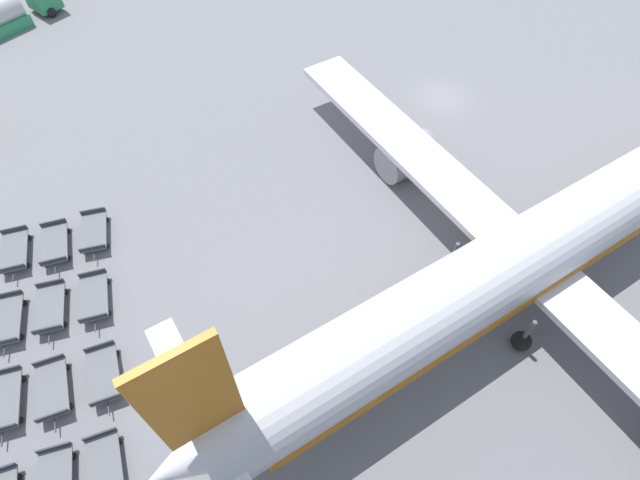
% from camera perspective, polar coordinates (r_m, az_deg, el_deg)
% --- Properties ---
extents(ground_plane, '(500.00, 500.00, 0.00)m').
position_cam_1_polar(ground_plane, '(43.54, 13.71, 15.58)').
color(ground_plane, gray).
extents(airplane, '(43.36, 46.82, 12.37)m').
position_cam_1_polar(airplane, '(30.12, 24.48, -0.37)').
color(airplane, white).
rests_on(airplane, ground_plane).
extents(fuel_tanker_primary, '(6.10, 9.58, 2.97)m').
position_cam_1_polar(fuel_tanker_primary, '(58.25, -32.37, 20.85)').
color(fuel_tanker_primary, '#2D8C5B').
rests_on(fuel_tanker_primary, ground_plane).
extents(baggage_dolly_row_near_col_a, '(3.98, 2.10, 0.92)m').
position_cam_1_polar(baggage_dolly_row_near_col_a, '(36.20, -31.54, -1.08)').
color(baggage_dolly_row_near_col_a, slate).
rests_on(baggage_dolly_row_near_col_a, ground_plane).
extents(baggage_dolly_row_near_col_b, '(3.98, 2.20, 0.92)m').
position_cam_1_polar(baggage_dolly_row_near_col_b, '(33.35, -32.14, -7.73)').
color(baggage_dolly_row_near_col_b, slate).
rests_on(baggage_dolly_row_near_col_b, ground_plane).
extents(baggage_dolly_row_near_col_c, '(3.98, 2.14, 0.92)m').
position_cam_1_polar(baggage_dolly_row_near_col_c, '(30.96, -32.36, -15.26)').
color(baggage_dolly_row_near_col_c, slate).
rests_on(baggage_dolly_row_near_col_c, ground_plane).
extents(baggage_dolly_row_mid_a_col_a, '(3.98, 2.08, 0.92)m').
position_cam_1_polar(baggage_dolly_row_mid_a_col_a, '(35.32, -28.05, -0.40)').
color(baggage_dolly_row_mid_a_col_a, slate).
rests_on(baggage_dolly_row_mid_a_col_a, ground_plane).
extents(baggage_dolly_row_mid_a_col_b, '(3.98, 2.20, 0.92)m').
position_cam_1_polar(baggage_dolly_row_mid_a_col_b, '(32.58, -28.44, -6.84)').
color(baggage_dolly_row_mid_a_col_b, slate).
rests_on(baggage_dolly_row_mid_a_col_b, ground_plane).
extents(baggage_dolly_row_mid_a_col_c, '(3.96, 1.93, 0.92)m').
position_cam_1_polar(baggage_dolly_row_mid_a_col_c, '(30.06, -28.27, -14.77)').
color(baggage_dolly_row_mid_a_col_c, slate).
rests_on(baggage_dolly_row_mid_a_col_c, ground_plane).
extents(baggage_dolly_row_mid_b_col_a, '(3.98, 2.24, 0.92)m').
position_cam_1_polar(baggage_dolly_row_mid_b_col_a, '(34.87, -24.41, 0.85)').
color(baggage_dolly_row_mid_b_col_a, slate).
rests_on(baggage_dolly_row_mid_b_col_a, ground_plane).
extents(baggage_dolly_row_mid_b_col_b, '(3.98, 2.16, 0.92)m').
position_cam_1_polar(baggage_dolly_row_mid_b_col_b, '(31.87, -24.40, -5.97)').
color(baggage_dolly_row_mid_b_col_b, slate).
rests_on(baggage_dolly_row_mid_b_col_b, ground_plane).
extents(baggage_dolly_row_mid_b_col_c, '(3.96, 1.94, 0.92)m').
position_cam_1_polar(baggage_dolly_row_mid_b_col_c, '(29.28, -23.46, -13.89)').
color(baggage_dolly_row_mid_b_col_c, slate).
rests_on(baggage_dolly_row_mid_b_col_c, ground_plane).
extents(baggage_dolly_row_mid_b_col_d, '(3.97, 1.95, 0.92)m').
position_cam_1_polar(baggage_dolly_row_mid_b_col_d, '(27.56, -23.36, -22.84)').
color(baggage_dolly_row_mid_b_col_d, slate).
rests_on(baggage_dolly_row_mid_b_col_d, ground_plane).
extents(stand_guidance_stripe, '(2.57, 29.93, 0.01)m').
position_cam_1_polar(stand_guidance_stripe, '(27.96, 9.02, -14.33)').
color(stand_guidance_stripe, yellow).
rests_on(stand_guidance_stripe, ground_plane).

